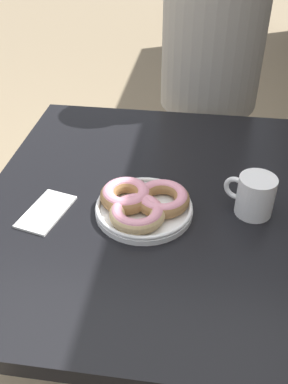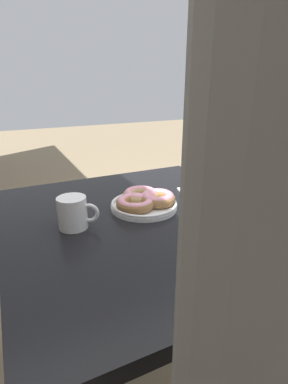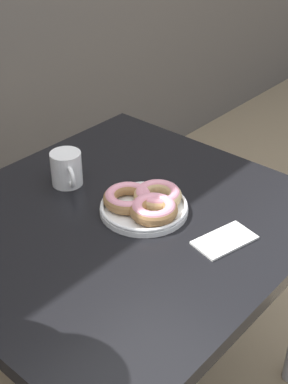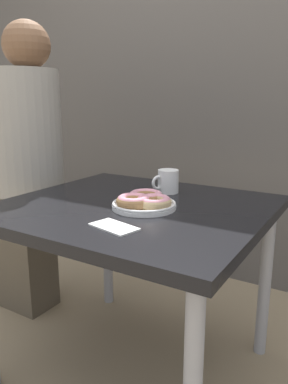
# 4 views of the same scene
# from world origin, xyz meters

# --- Properties ---
(ground_plane) EXTENTS (14.00, 14.00, 0.00)m
(ground_plane) POSITION_xyz_m (0.00, 0.00, 0.00)
(ground_plane) COLOR #937F60
(wall_back) EXTENTS (8.00, 0.05, 2.60)m
(wall_back) POSITION_xyz_m (0.00, 1.12, 1.30)
(wall_back) COLOR #56514C
(wall_back) RESTS_ON ground_plane
(dining_table) EXTENTS (0.95, 0.87, 0.71)m
(dining_table) POSITION_xyz_m (0.00, 0.11, 0.63)
(dining_table) COLOR black
(dining_table) RESTS_ON ground_plane
(donut_plate) EXTENTS (0.25, 0.25, 0.06)m
(donut_plate) POSITION_xyz_m (0.06, 0.08, 0.74)
(donut_plate) COLOR white
(donut_plate) RESTS_ON dining_table
(coffee_mug) EXTENTS (0.09, 0.12, 0.10)m
(coffee_mug) POSITION_xyz_m (0.02, 0.33, 0.76)
(coffee_mug) COLOR white
(coffee_mug) RESTS_ON dining_table
(person_figure) EXTENTS (0.40, 0.36, 1.43)m
(person_figure) POSITION_xyz_m (-0.71, 0.22, 0.78)
(person_figure) COLOR brown
(person_figure) RESTS_ON ground_plane
(napkin) EXTENTS (0.17, 0.12, 0.01)m
(napkin) POSITION_xyz_m (0.09, -0.15, 0.71)
(napkin) COLOR white
(napkin) RESTS_ON dining_table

